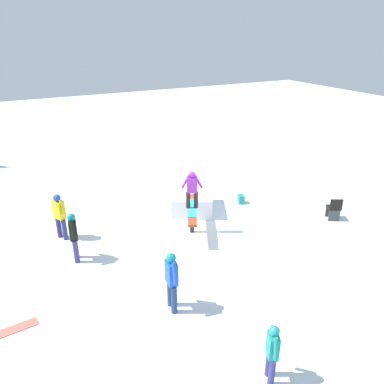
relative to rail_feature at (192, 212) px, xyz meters
name	(u,v)px	position (x,y,z in m)	size (l,w,h in m)	color
ground_plane	(192,232)	(0.00, 0.00, -0.76)	(60.00, 60.00, 0.00)	white
rail_feature	(192,212)	(0.00, 0.00, 0.00)	(2.20, 1.28, 0.91)	black
snow_kicker_ramp	(191,201)	(-1.54, 0.77, -0.38)	(1.80, 1.50, 0.76)	white
main_rider_on_rail	(192,191)	(0.00, 0.00, 0.80)	(1.36, 0.88, 1.32)	#2EBAD4
bystander_blue	(172,279)	(3.17, -2.19, 0.15)	(0.67, 0.25, 1.62)	navy
bystander_teal	(272,351)	(5.95, -1.33, 0.01)	(0.55, 0.32, 1.37)	navy
bystander_black	(74,235)	(-0.11, -3.87, 0.12)	(0.68, 0.27, 1.56)	#3D3773
bystander_yellow	(59,214)	(-1.63, -4.02, 0.14)	(0.66, 0.42, 1.60)	navy
loose_snowboard_coral	(9,331)	(2.15, -5.89, -0.75)	(1.25, 0.28, 0.02)	#E26E5A
folding_chair	(334,209)	(1.55, 5.00, -0.34)	(0.60, 0.60, 0.88)	#3F3F44
backpack_on_snow	(241,199)	(-1.16, 2.81, -0.59)	(0.30, 0.22, 0.34)	teal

